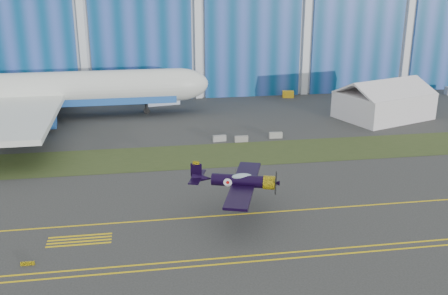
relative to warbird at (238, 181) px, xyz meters
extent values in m
plane|color=#393937|center=(2.19, 5.34, -3.97)|extent=(260.00, 260.00, 0.00)
cube|color=#475128|center=(2.19, 19.34, -3.95)|extent=(260.00, 10.00, 0.02)
cube|color=silver|center=(2.19, 77.34, 11.03)|extent=(220.00, 45.00, 30.00)
cube|color=navy|center=(2.19, 54.54, 6.03)|extent=(220.00, 0.60, 20.00)
cube|color=yellow|center=(2.19, 0.34, -3.96)|extent=(200.00, 0.20, 0.02)
cube|color=yellow|center=(2.19, -9.16, -3.96)|extent=(80.00, 0.20, 0.02)
cube|color=yellow|center=(2.19, -8.16, -3.96)|extent=(80.00, 0.20, 0.02)
cube|color=yellow|center=(-19.81, -6.66, -3.79)|extent=(1.20, 0.15, 0.35)
cube|color=#D2E2FC|center=(-5.30, 50.33, -2.63)|extent=(6.53, 3.52, 2.69)
cube|color=yellow|center=(20.13, 52.14, -3.32)|extent=(2.44, 1.76, 1.30)
cube|color=gray|center=(1.96, 25.52, -3.52)|extent=(2.06, 0.83, 0.90)
cube|color=gray|center=(5.16, 24.72, -3.52)|extent=(2.01, 0.62, 0.90)
cube|color=#98968B|center=(10.73, 25.75, -3.52)|extent=(2.03, 0.70, 0.90)
camera|label=1|loc=(-9.27, -48.73, 20.19)|focal=42.00mm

